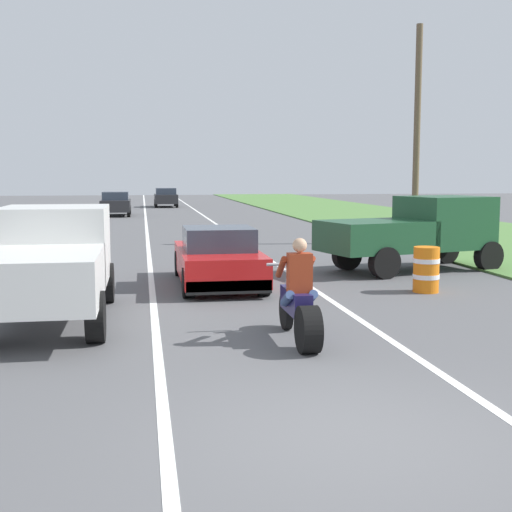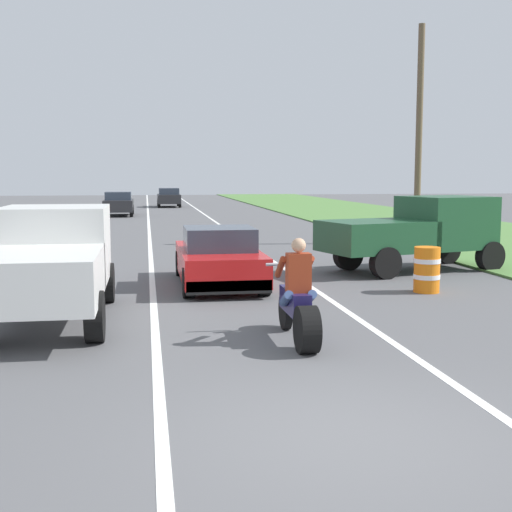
{
  "view_description": "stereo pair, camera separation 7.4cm",
  "coord_description": "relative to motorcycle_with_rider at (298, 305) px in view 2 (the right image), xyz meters",
  "views": [
    {
      "loc": [
        -1.98,
        -6.2,
        2.57
      ],
      "look_at": [
        0.18,
        6.73,
        1.0
      ],
      "focal_mm": 47.84,
      "sensor_mm": 36.0,
      "label": 1
    },
    {
      "loc": [
        -1.91,
        -6.22,
        2.57
      ],
      "look_at": [
        0.18,
        6.73,
        1.0
      ],
      "focal_mm": 47.84,
      "sensor_mm": 36.0,
      "label": 2
    }
  ],
  "objects": [
    {
      "name": "ground_plane",
      "position": [
        -0.36,
        -3.77,
        -0.59
      ],
      "size": [
        160.0,
        160.0,
        0.0
      ],
      "primitive_type": "plane",
      "color": "#565659"
    },
    {
      "name": "lane_stripe_left_solid",
      "position": [
        -5.76,
        16.23,
        -0.59
      ],
      "size": [
        0.14,
        120.0,
        0.01
      ],
      "primitive_type": "cube",
      "color": "white",
      "rests_on": "ground"
    },
    {
      "name": "lane_stripe_right_solid",
      "position": [
        1.44,
        16.23,
        -0.59
      ],
      "size": [
        0.14,
        120.0,
        0.01
      ],
      "primitive_type": "cube",
      "color": "white",
      "rests_on": "ground"
    },
    {
      "name": "lane_stripe_centre_dashed",
      "position": [
        -2.16,
        16.23,
        -0.59
      ],
      "size": [
        0.14,
        120.0,
        0.01
      ],
      "primitive_type": "cube",
      "color": "white",
      "rests_on": "ground"
    },
    {
      "name": "grass_verge_right",
      "position": [
        11.56,
        16.23,
        -0.56
      ],
      "size": [
        10.0,
        120.0,
        0.06
      ],
      "primitive_type": "cube",
      "color": "#517F3D",
      "rests_on": "ground"
    },
    {
      "name": "motorcycle_with_rider",
      "position": [
        0.0,
        0.0,
        0.0
      ],
      "size": [
        0.7,
        2.21,
        1.62
      ],
      "color": "black",
      "rests_on": "ground"
    },
    {
      "name": "sports_car_red",
      "position": [
        -0.62,
        5.65,
        0.04
      ],
      "size": [
        1.84,
        4.3,
        1.37
      ],
      "color": "red",
      "rests_on": "ground"
    },
    {
      "name": "pickup_truck_left_lane_white",
      "position": [
        -3.95,
        2.17,
        0.51
      ],
      "size": [
        2.02,
        4.8,
        1.98
      ],
      "color": "silver",
      "rests_on": "ground"
    },
    {
      "name": "pickup_truck_right_shoulder_dark_green",
      "position": [
        4.89,
        7.24,
        0.51
      ],
      "size": [
        5.14,
        3.14,
        1.98
      ],
      "color": "#1E4C2D",
      "rests_on": "ground"
    },
    {
      "name": "utility_pole_roadside",
      "position": [
        7.72,
        14.19,
        3.4
      ],
      "size": [
        0.24,
        0.24,
        7.99
      ],
      "primitive_type": "cylinder",
      "color": "brown",
      "rests_on": "ground"
    },
    {
      "name": "construction_barrel_nearest",
      "position": [
        3.78,
        3.99,
        -0.09
      ],
      "size": [
        0.58,
        0.58,
        1.0
      ],
      "color": "orange",
      "rests_on": "ground"
    },
    {
      "name": "distant_car_far_ahead",
      "position": [
        -3.96,
        33.38,
        0.18
      ],
      "size": [
        1.8,
        4.0,
        1.5
      ],
      "color": "#262628",
      "rests_on": "ground"
    },
    {
      "name": "distant_car_further_ahead",
      "position": [
        -0.48,
        44.62,
        0.18
      ],
      "size": [
        1.8,
        4.0,
        1.5
      ],
      "color": "#262628",
      "rests_on": "ground"
    }
  ]
}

